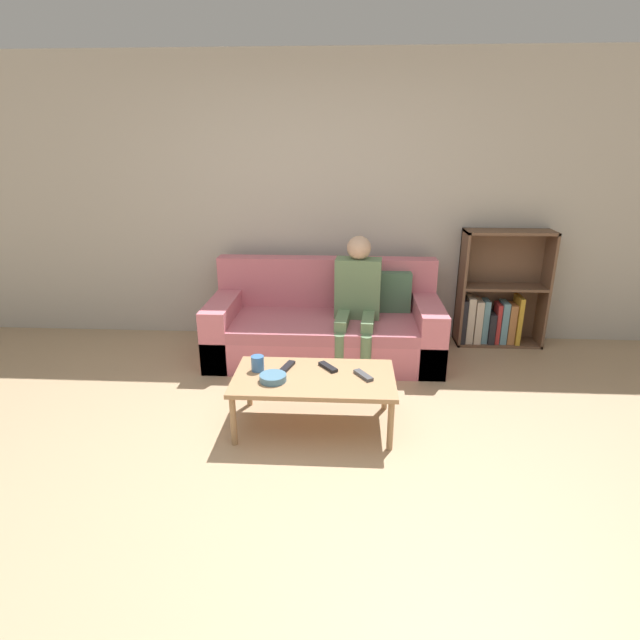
% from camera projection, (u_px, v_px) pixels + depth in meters
% --- Properties ---
extents(ground_plane, '(22.00, 22.00, 0.00)m').
position_uv_depth(ground_plane, '(283.00, 491.00, 2.77)').
color(ground_plane, tan).
extents(wall_back, '(12.00, 0.06, 2.60)m').
position_uv_depth(wall_back, '(313.00, 203.00, 4.66)').
color(wall_back, '#B7B2A8').
rests_on(wall_back, ground_plane).
extents(couch, '(2.01, 0.90, 0.84)m').
position_uv_depth(couch, '(326.00, 327.00, 4.47)').
color(couch, '#D1707F').
rests_on(couch, ground_plane).
extents(bookshelf, '(0.79, 0.28, 1.09)m').
position_uv_depth(bookshelf, '(496.00, 302.00, 4.72)').
color(bookshelf, brown).
rests_on(bookshelf, ground_plane).
extents(coffee_table, '(1.07, 0.59, 0.37)m').
position_uv_depth(coffee_table, '(314.00, 381.00, 3.31)').
color(coffee_table, '#A87F56').
rests_on(coffee_table, ground_plane).
extents(person_adult, '(0.41, 0.65, 1.09)m').
position_uv_depth(person_adult, '(357.00, 293.00, 4.26)').
color(person_adult, '#66845B').
rests_on(person_adult, ground_plane).
extents(cup_near, '(0.09, 0.09, 0.10)m').
position_uv_depth(cup_near, '(258.00, 363.00, 3.37)').
color(cup_near, '#3D70B2').
rests_on(cup_near, coffee_table).
extents(tv_remote_0, '(0.13, 0.17, 0.02)m').
position_uv_depth(tv_remote_0, '(363.00, 375.00, 3.29)').
color(tv_remote_0, '#47474C').
rests_on(tv_remote_0, coffee_table).
extents(tv_remote_1, '(0.10, 0.18, 0.02)m').
position_uv_depth(tv_remote_1, '(287.00, 367.00, 3.42)').
color(tv_remote_1, black).
rests_on(tv_remote_1, coffee_table).
extents(tv_remote_2, '(0.14, 0.16, 0.02)m').
position_uv_depth(tv_remote_2, '(328.00, 367.00, 3.41)').
color(tv_remote_2, black).
rests_on(tv_remote_2, coffee_table).
extents(snack_bowl, '(0.17, 0.17, 0.05)m').
position_uv_depth(snack_bowl, '(273.00, 378.00, 3.23)').
color(snack_bowl, teal).
rests_on(snack_bowl, coffee_table).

